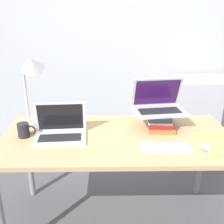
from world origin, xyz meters
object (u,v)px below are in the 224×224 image
notepad (217,144)px  mini_fridge (199,116)px  desk_lamp (31,71)px  mouse (206,147)px  laptop_on_books (158,105)px  wireless_keyboard (165,147)px  book_stack (159,120)px  mug (24,130)px  laptop_left (60,131)px

notepad → mini_fridge: 1.33m
desk_lamp → mouse: bearing=-18.8°
laptop_on_books → wireless_keyboard: laptop_on_books is taller
book_stack → desk_lamp: desk_lamp is taller
book_stack → mug: book_stack is taller
laptop_left → mini_fridge: 1.80m
wireless_keyboard → mini_fridge: mini_fridge is taller
laptop_on_books → book_stack: bearing=-69.8°
desk_lamp → mini_fridge: desk_lamp is taller
desk_lamp → mini_fridge: size_ratio=0.65×
mug → mouse: bearing=-9.3°
wireless_keyboard → mini_fridge: bearing=62.7°
book_stack → mouse: size_ratio=2.90×
wireless_keyboard → mouse: size_ratio=3.19×
notepad → wireless_keyboard: bearing=-171.7°
mouse → laptop_left: bearing=168.9°
wireless_keyboard → notepad: bearing=8.3°
book_stack → desk_lamp: size_ratio=0.51×
notepad → desk_lamp: desk_lamp is taller
laptop_left → mini_fridge: size_ratio=0.42×
mouse → mini_fridge: bearing=72.3°
laptop_on_books → notepad: laptop_on_books is taller
mouse → mini_fridge: (0.42, 1.31, -0.32)m
laptop_left → book_stack: size_ratio=1.25×
book_stack → laptop_on_books: 0.11m
book_stack → laptop_on_books: bearing=110.2°
mug → mini_fridge: mini_fridge is taller
notepad → mini_fridge: size_ratio=0.38×
mini_fridge → mouse: bearing=-107.7°
mouse → mug: size_ratio=0.79×
laptop_left → wireless_keyboard: bearing=-13.9°
wireless_keyboard → mouse: (0.25, -0.01, 0.01)m
laptop_left → mug: 0.25m
desk_lamp → mini_fridge: bearing=30.2°
mug → wireless_keyboard: bearing=-10.9°
book_stack → laptop_on_books: laptop_on_books is taller
desk_lamp → mug: bearing=-99.9°
book_stack → mouse: book_stack is taller
laptop_on_books → mini_fridge: bearing=55.0°
wireless_keyboard → notepad: 0.35m
laptop_on_books → mug: laptop_on_books is taller
laptop_on_books → mouse: size_ratio=4.00×
notepad → book_stack: bearing=139.9°
book_stack → mouse: 0.42m
book_stack → mug: 0.97m
book_stack → desk_lamp: (-0.92, 0.05, 0.36)m
wireless_keyboard → desk_lamp: bearing=157.2°
laptop_left → mouse: bearing=-11.1°
laptop_left → mug: size_ratio=2.88×
laptop_on_books → wireless_keyboard: size_ratio=1.25×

